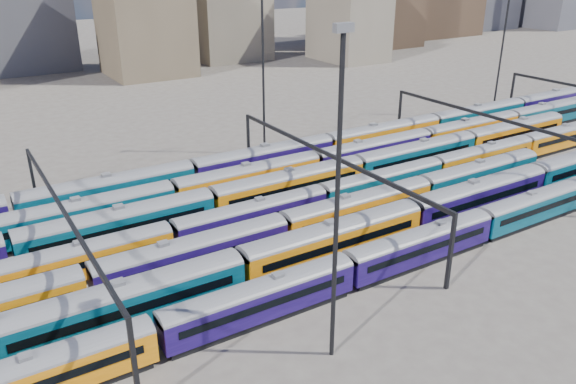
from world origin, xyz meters
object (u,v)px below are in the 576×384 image
rake_0 (347,267)px  mast_2 (337,194)px  rake_2 (194,252)px  rake_1 (334,237)px

rake_0 → mast_2: size_ratio=4.37×
rake_0 → mast_2: mast_2 is taller
rake_2 → mast_2: size_ratio=3.99×
mast_2 → rake_0: bearing=45.8°
rake_0 → rake_2: bearing=138.4°
rake_0 → mast_2: (-6.81, -7.00, 11.56)m
rake_0 → rake_2: rake_2 is taller
rake_0 → rake_2: (-11.28, 10.00, 0.24)m
rake_1 → mast_2: 18.66m
rake_2 → mast_2: bearing=-75.3°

